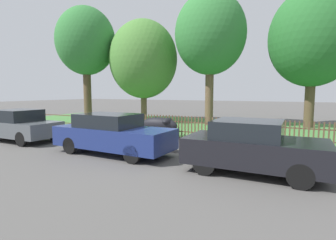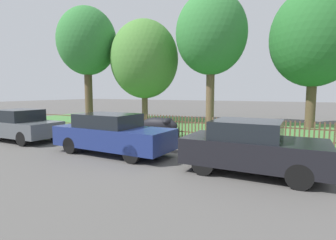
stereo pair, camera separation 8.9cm
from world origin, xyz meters
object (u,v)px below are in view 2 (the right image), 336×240
at_px(covered_motorcycle, 160,125).
at_px(tree_nearest_kerb, 87,42).
at_px(parked_car_navy_estate, 252,147).
at_px(tree_behind_motorcycle, 144,60).
at_px(tree_far_left, 314,38).
at_px(parked_car_silver_hatchback, 21,125).
at_px(tree_mid_park, 211,34).
at_px(parked_car_black_saloon, 112,134).

bearing_deg(covered_motorcycle, tree_nearest_kerb, 150.06).
xyz_separation_m(parked_car_navy_estate, tree_behind_motorcycle, (-9.60, 9.66, 3.99)).
height_order(tree_nearest_kerb, tree_far_left, tree_nearest_kerb).
bearing_deg(parked_car_silver_hatchback, tree_nearest_kerb, 112.96).
xyz_separation_m(parked_car_navy_estate, tree_far_left, (1.70, 11.54, 4.91)).
xyz_separation_m(covered_motorcycle, tree_mid_park, (0.55, 6.22, 5.52)).
xyz_separation_m(parked_car_silver_hatchback, parked_car_black_saloon, (5.46, -0.11, 0.01)).
bearing_deg(tree_nearest_kerb, tree_mid_park, 11.47).
distance_m(parked_car_silver_hatchback, tree_behind_motorcycle, 10.34).
bearing_deg(covered_motorcycle, parked_car_silver_hatchback, -150.24).
xyz_separation_m(parked_car_silver_hatchback, tree_mid_park, (5.99, 9.82, 5.42)).
bearing_deg(parked_car_navy_estate, parked_car_silver_hatchback, 179.20).
bearing_deg(covered_motorcycle, tree_mid_park, 81.21).
bearing_deg(tree_far_left, tree_behind_motorcycle, -170.57).
distance_m(covered_motorcycle, tree_nearest_kerb, 11.24).
bearing_deg(tree_behind_motorcycle, covered_motorcycle, -52.16).
xyz_separation_m(parked_car_black_saloon, parked_car_navy_estate, (5.01, -0.05, -0.00)).
bearing_deg(covered_motorcycle, tree_behind_motorcycle, 124.06).
bearing_deg(parked_car_navy_estate, tree_nearest_kerb, 149.75).
height_order(parked_car_navy_estate, covered_motorcycle, parked_car_navy_estate).
relative_size(tree_nearest_kerb, tree_behind_motorcycle, 1.14).
bearing_deg(tree_far_left, parked_car_black_saloon, -120.31).
relative_size(tree_behind_motorcycle, tree_far_left, 0.88).
distance_m(parked_car_black_saloon, covered_motorcycle, 3.72).
bearing_deg(parked_car_black_saloon, tree_mid_park, 88.88).
bearing_deg(parked_car_black_saloon, tree_far_left, 61.61).
distance_m(parked_car_silver_hatchback, tree_nearest_kerb, 10.16).
distance_m(parked_car_black_saloon, parked_car_navy_estate, 5.01).
bearing_deg(tree_nearest_kerb, tree_behind_motorcycle, 20.36).
bearing_deg(tree_behind_motorcycle, tree_far_left, 9.43).
height_order(parked_car_navy_estate, tree_behind_motorcycle, tree_behind_motorcycle).
height_order(parked_car_silver_hatchback, parked_car_navy_estate, parked_car_navy_estate).
bearing_deg(tree_nearest_kerb, tree_far_left, 12.51).
distance_m(tree_mid_park, tree_far_left, 6.40).
relative_size(covered_motorcycle, tree_far_left, 0.24).
xyz_separation_m(tree_nearest_kerb, tree_behind_motorcycle, (4.22, 1.57, -1.40)).
distance_m(parked_car_navy_estate, covered_motorcycle, 6.29).
relative_size(parked_car_navy_estate, tree_mid_park, 0.43).
relative_size(covered_motorcycle, tree_mid_park, 0.24).
xyz_separation_m(parked_car_black_saloon, covered_motorcycle, (-0.02, 3.72, -0.11)).
bearing_deg(parked_car_silver_hatchback, tree_far_left, 43.09).
relative_size(tree_mid_park, tree_far_left, 1.02).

